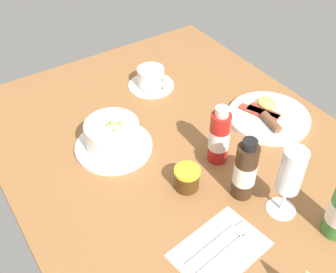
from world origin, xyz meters
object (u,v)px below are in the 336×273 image
object	(u,v)px
porridge_bowl	(113,137)
cutlery_setting	(222,248)
breakfast_plate	(268,116)
sauce_bottle_brown	(245,171)
jam_jar	(187,178)
coffee_cup	(151,79)
wine_glass	(291,174)
sauce_bottle_red	(219,137)

from	to	relation	value
porridge_bowl	cutlery_setting	bearing A→B (deg)	6.20
breakfast_plate	sauce_bottle_brown	bearing A→B (deg)	-55.66
jam_jar	coffee_cup	bearing A→B (deg)	159.55
breakfast_plate	wine_glass	bearing A→B (deg)	-38.70
wine_glass	sauce_bottle_brown	world-z (taller)	wine_glass
coffee_cup	breakfast_plate	xyz separation A→B (cm)	(31.00, 18.50, -1.78)
coffee_cup	sauce_bottle_red	size ratio (longest dim) A/B	0.88
porridge_bowl	jam_jar	bearing A→B (deg)	20.88
porridge_bowl	cutlery_setting	world-z (taller)	porridge_bowl
jam_jar	sauce_bottle_red	xyz separation A→B (cm)	(-3.34, 11.57, 4.33)
coffee_cup	breakfast_plate	distance (cm)	36.14
coffee_cup	wine_glass	distance (cm)	56.21
wine_glass	breakfast_plate	world-z (taller)	wine_glass
porridge_bowl	breakfast_plate	xyz separation A→B (cm)	(12.80, 40.86, -2.93)
sauce_bottle_brown	sauce_bottle_red	distance (cm)	11.98
wine_glass	sauce_bottle_red	world-z (taller)	wine_glass
porridge_bowl	coffee_cup	xyz separation A→B (cm)	(-18.20, 22.36, -1.15)
breakfast_plate	jam_jar	bearing A→B (deg)	-76.62
porridge_bowl	wine_glass	size ratio (longest dim) A/B	1.12
cutlery_setting	porridge_bowl	bearing A→B (deg)	-173.80
wine_glass	coffee_cup	bearing A→B (deg)	178.78
breakfast_plate	coffee_cup	bearing A→B (deg)	-149.18
jam_jar	porridge_bowl	bearing A→B (deg)	-159.12
sauce_bottle_brown	breakfast_plate	world-z (taller)	sauce_bottle_brown
porridge_bowl	sauce_bottle_red	distance (cm)	26.22
porridge_bowl	sauce_bottle_red	bearing A→B (deg)	48.33
porridge_bowl	breakfast_plate	size ratio (longest dim) A/B	0.88
jam_jar	sauce_bottle_red	distance (cm)	12.79
sauce_bottle_red	wine_glass	bearing A→B (deg)	4.93
jam_jar	breakfast_plate	size ratio (longest dim) A/B	0.27
wine_glass	sauce_bottle_red	distance (cm)	20.54
coffee_cup	sauce_bottle_red	distance (cm)	35.88
cutlery_setting	sauce_bottle_brown	world-z (taller)	sauce_bottle_brown
coffee_cup	sauce_bottle_brown	size ratio (longest dim) A/B	0.86
coffee_cup	jam_jar	world-z (taller)	coffee_cup
porridge_bowl	jam_jar	distance (cm)	22.13
sauce_bottle_red	breakfast_plate	size ratio (longest dim) A/B	0.70
porridge_bowl	coffee_cup	size ratio (longest dim) A/B	1.42
wine_glass	sauce_bottle_red	size ratio (longest dim) A/B	1.11
cutlery_setting	wine_glass	distance (cm)	20.22
wine_glass	jam_jar	distance (cm)	22.94
sauce_bottle_brown	wine_glass	bearing A→B (deg)	26.22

